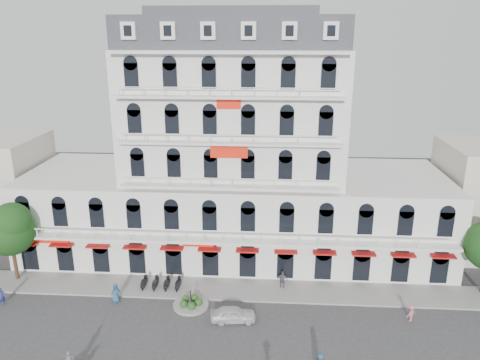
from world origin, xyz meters
TOP-DOWN VIEW (x-y plane):
  - ground at (0.00, 0.00)m, footprint 120.00×120.00m
  - sidewalk at (0.00, 9.00)m, footprint 53.00×4.00m
  - main_building at (0.00, 18.00)m, footprint 45.00×15.00m
  - traffic_island at (-3.00, 6.00)m, footprint 3.20×3.20m
  - parked_scooter_row at (-6.35, 8.80)m, footprint 4.40×1.80m
  - tree_west_inner at (-20.95, 9.48)m, footprint 4.76×4.76m
  - parked_car at (0.98, 4.04)m, footprint 4.01×1.98m
  - pedestrian_left at (-9.91, 6.24)m, footprint 1.07×0.98m
  - pedestrian_mid at (5.26, 9.50)m, footprint 1.17×0.61m
  - pedestrian_right at (16.05, 5.03)m, footprint 1.12×1.07m
  - pedestrian_far at (-20.00, 5.03)m, footprint 0.74×0.75m

SIDE VIEW (x-z plane):
  - ground at x=0.00m, z-range 0.00..0.00m
  - parked_scooter_row at x=-6.35m, z-range -0.55..0.55m
  - sidewalk at x=0.00m, z-range 0.00..0.16m
  - traffic_island at x=-3.00m, z-range -0.54..1.06m
  - parked_car at x=0.98m, z-range 0.00..1.32m
  - pedestrian_right at x=16.05m, z-range 0.00..1.52m
  - pedestrian_far at x=-20.00m, z-range 0.00..1.75m
  - pedestrian_left at x=-9.91m, z-range 0.00..1.84m
  - pedestrian_mid at x=5.26m, z-range 0.00..1.90m
  - tree_west_inner at x=-20.95m, z-range 1.56..9.81m
  - main_building at x=0.00m, z-range -2.94..22.86m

